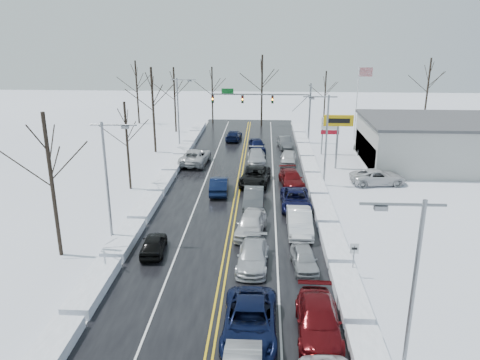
# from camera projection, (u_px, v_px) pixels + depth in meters

# --- Properties ---
(ground) EXTENTS (160.00, 160.00, 0.00)m
(ground) POSITION_uv_depth(u_px,v_px,m) (232.00, 224.00, 37.65)
(ground) COLOR silver
(ground) RESTS_ON ground
(road_surface) EXTENTS (14.00, 84.00, 0.01)m
(road_surface) POSITION_uv_depth(u_px,v_px,m) (234.00, 214.00, 39.55)
(road_surface) COLOR black
(road_surface) RESTS_ON ground
(snow_bank_left) EXTENTS (1.65, 72.00, 0.68)m
(snow_bank_left) POSITION_uv_depth(u_px,v_px,m) (145.00, 212.00, 39.93)
(snow_bank_left) COLOR white
(snow_bank_left) RESTS_ON ground
(snow_bank_right) EXTENTS (1.65, 72.00, 0.68)m
(snow_bank_right) POSITION_uv_depth(u_px,v_px,m) (324.00, 216.00, 39.17)
(snow_bank_right) COLOR white
(snow_bank_right) RESTS_ON ground
(traffic_signal_mast) EXTENTS (13.28, 0.39, 8.00)m
(traffic_signal_mast) POSITION_uv_depth(u_px,v_px,m) (272.00, 102.00, 62.31)
(traffic_signal_mast) COLOR slate
(traffic_signal_mast) RESTS_ON ground
(tires_plus_sign) EXTENTS (3.20, 0.34, 6.00)m
(tires_plus_sign) POSITION_uv_depth(u_px,v_px,m) (338.00, 124.00, 50.73)
(tires_plus_sign) COLOR slate
(tires_plus_sign) RESTS_ON ground
(used_vehicles_sign) EXTENTS (2.20, 0.22, 4.65)m
(used_vehicles_sign) POSITION_uv_depth(u_px,v_px,m) (330.00, 128.00, 56.95)
(used_vehicles_sign) COLOR slate
(used_vehicles_sign) RESTS_ON ground
(speed_limit_sign) EXTENTS (0.55, 0.09, 2.35)m
(speed_limit_sign) POSITION_uv_depth(u_px,v_px,m) (354.00, 254.00, 29.14)
(speed_limit_sign) COLOR slate
(speed_limit_sign) RESTS_ON ground
(flagpole) EXTENTS (1.87, 1.20, 10.00)m
(flagpole) POSITION_uv_depth(u_px,v_px,m) (358.00, 97.00, 63.49)
(flagpole) COLOR silver
(flagpole) RESTS_ON ground
(dealership_building) EXTENTS (20.40, 12.40, 5.30)m
(dealership_building) POSITION_uv_depth(u_px,v_px,m) (455.00, 142.00, 52.69)
(dealership_building) COLOR #A3A39F
(dealership_building) RESTS_ON ground
(streetlight_se) EXTENTS (3.20, 0.25, 9.00)m
(streetlight_se) POSITION_uv_depth(u_px,v_px,m) (409.00, 287.00, 18.50)
(streetlight_se) COLOR slate
(streetlight_se) RESTS_ON ground
(streetlight_ne) EXTENTS (3.20, 0.25, 9.00)m
(streetlight_ne) POSITION_uv_depth(u_px,v_px,m) (325.00, 133.00, 45.06)
(streetlight_ne) COLOR slate
(streetlight_ne) RESTS_ON ground
(streetlight_sw) EXTENTS (3.20, 0.25, 9.00)m
(streetlight_sw) POSITION_uv_depth(u_px,v_px,m) (109.00, 174.00, 32.61)
(streetlight_sw) COLOR slate
(streetlight_sw) RESTS_ON ground
(streetlight_nw) EXTENTS (3.20, 0.25, 9.00)m
(streetlight_nw) POSITION_uv_depth(u_px,v_px,m) (180.00, 108.00, 59.17)
(streetlight_nw) COLOR slate
(streetlight_nw) RESTS_ON ground
(tree_left_b) EXTENTS (4.00, 4.00, 10.00)m
(tree_left_b) POSITION_uv_depth(u_px,v_px,m) (49.00, 158.00, 30.35)
(tree_left_b) COLOR #2D231C
(tree_left_b) RESTS_ON ground
(tree_left_c) EXTENTS (3.40, 3.40, 8.50)m
(tree_left_c) POSITION_uv_depth(u_px,v_px,m) (126.00, 129.00, 43.91)
(tree_left_c) COLOR #2D231C
(tree_left_c) RESTS_ON ground
(tree_left_d) EXTENTS (4.20, 4.20, 10.50)m
(tree_left_d) POSITION_uv_depth(u_px,v_px,m) (152.00, 94.00, 56.78)
(tree_left_d) COLOR #2D231C
(tree_left_d) RESTS_ON ground
(tree_left_e) EXTENTS (3.80, 3.80, 9.50)m
(tree_left_e) POSITION_uv_depth(u_px,v_px,m) (174.00, 87.00, 68.36)
(tree_left_e) COLOR #2D231C
(tree_left_e) RESTS_ON ground
(tree_far_a) EXTENTS (4.00, 4.00, 10.00)m
(tree_far_a) POSITION_uv_depth(u_px,v_px,m) (136.00, 80.00, 74.30)
(tree_far_a) COLOR #2D231C
(tree_far_a) RESTS_ON ground
(tree_far_b) EXTENTS (3.60, 3.60, 9.00)m
(tree_far_b) POSITION_uv_depth(u_px,v_px,m) (212.00, 84.00, 74.87)
(tree_far_b) COLOR #2D231C
(tree_far_b) RESTS_ON ground
(tree_far_c) EXTENTS (4.40, 4.40, 11.00)m
(tree_far_c) POSITION_uv_depth(u_px,v_px,m) (262.00, 77.00, 72.13)
(tree_far_c) COLOR #2D231C
(tree_far_c) RESTS_ON ground
(tree_far_d) EXTENTS (3.40, 3.40, 8.50)m
(tree_far_d) POSITION_uv_depth(u_px,v_px,m) (325.00, 87.00, 73.60)
(tree_far_d) COLOR #2D231C
(tree_far_d) RESTS_ON ground
(tree_far_e) EXTENTS (4.20, 4.20, 10.50)m
(tree_far_e) POSITION_uv_depth(u_px,v_px,m) (429.00, 79.00, 72.83)
(tree_far_e) COLOR #2D231C
(tree_far_e) RESTS_ON ground
(queued_car_2) EXTENTS (2.82, 6.03, 1.67)m
(queued_car_2) POSITION_uv_depth(u_px,v_px,m) (250.00, 335.00, 24.05)
(queued_car_2) COLOR black
(queued_car_2) RESTS_ON ground
(queued_car_3) EXTENTS (2.22, 5.00, 1.43)m
(queued_car_3) POSITION_uv_depth(u_px,v_px,m) (253.00, 266.00, 31.01)
(queued_car_3) COLOR #AEB1B6
(queued_car_3) RESTS_ON ground
(queued_car_4) EXTENTS (2.66, 5.21, 1.70)m
(queued_car_4) POSITION_uv_depth(u_px,v_px,m) (251.00, 234.00, 35.78)
(queued_car_4) COLOR silver
(queued_car_4) RESTS_ON ground
(queued_car_5) EXTENTS (1.76, 4.92, 1.62)m
(queued_car_5) POSITION_uv_depth(u_px,v_px,m) (254.00, 207.00, 41.13)
(queued_car_5) COLOR #3E4143
(queued_car_5) RESTS_ON ground
(queued_car_6) EXTENTS (3.33, 6.13, 1.63)m
(queued_car_6) POSITION_uv_depth(u_px,v_px,m) (255.00, 184.00, 47.08)
(queued_car_6) COLOR black
(queued_car_6) RESTS_ON ground
(queued_car_7) EXTENTS (2.30, 5.16, 1.47)m
(queued_car_7) POSITION_uv_depth(u_px,v_px,m) (256.00, 163.00, 54.47)
(queued_car_7) COLOR #A4A7AC
(queued_car_7) RESTS_ON ground
(queued_car_8) EXTENTS (2.49, 4.91, 1.60)m
(queued_car_8) POSITION_uv_depth(u_px,v_px,m) (257.00, 151.00, 59.46)
(queued_car_8) COLOR black
(queued_car_8) RESTS_ON ground
(queued_car_11) EXTENTS (2.33, 5.52, 1.59)m
(queued_car_11) POSITION_uv_depth(u_px,v_px,m) (317.00, 333.00, 24.21)
(queued_car_11) COLOR #4F0A0E
(queued_car_11) RESTS_ON ground
(queued_car_12) EXTENTS (1.86, 4.00, 1.32)m
(queued_car_12) POSITION_uv_depth(u_px,v_px,m) (304.00, 268.00, 30.77)
(queued_car_12) COLOR #95989C
(queued_car_12) RESTS_ON ground
(queued_car_13) EXTENTS (1.84, 5.22, 1.72)m
(queued_car_13) POSITION_uv_depth(u_px,v_px,m) (299.00, 232.00, 36.15)
(queued_car_13) COLOR white
(queued_car_13) RESTS_ON ground
(queued_car_14) EXTENTS (2.57, 5.50, 1.53)m
(queued_car_14) POSITION_uv_depth(u_px,v_px,m) (295.00, 208.00, 40.97)
(queued_car_14) COLOR black
(queued_car_14) RESTS_ON ground
(queued_car_15) EXTENTS (2.66, 5.29, 1.47)m
(queued_car_15) POSITION_uv_depth(u_px,v_px,m) (291.00, 185.00, 46.65)
(queued_car_15) COLOR #530B0D
(queued_car_15) RESTS_ON ground
(queued_car_16) EXTENTS (2.13, 4.54, 1.50)m
(queued_car_16) POSITION_uv_depth(u_px,v_px,m) (288.00, 164.00, 53.93)
(queued_car_16) COLOR silver
(queued_car_16) RESTS_ON ground
(queued_car_17) EXTENTS (2.12, 4.58, 1.45)m
(queued_car_17) POSITION_uv_depth(u_px,v_px,m) (285.00, 148.00, 61.07)
(queued_car_17) COLOR #444649
(queued_car_17) RESTS_ON ground
(oncoming_car_0) EXTENTS (1.85, 4.80, 1.56)m
(oncoming_car_0) POSITION_uv_depth(u_px,v_px,m) (219.00, 193.00, 44.65)
(oncoming_car_0) COLOR black
(oncoming_car_0) RESTS_ON ground
(oncoming_car_1) EXTENTS (3.31, 6.36, 1.71)m
(oncoming_car_1) POSITION_uv_depth(u_px,v_px,m) (196.00, 164.00, 54.03)
(oncoming_car_1) COLOR #BABABC
(oncoming_car_1) RESTS_ON ground
(oncoming_car_2) EXTENTS (2.24, 4.91, 1.39)m
(oncoming_car_2) POSITION_uv_depth(u_px,v_px,m) (234.00, 140.00, 65.15)
(oncoming_car_2) COLOR black
(oncoming_car_2) RESTS_ON ground
(oncoming_car_3) EXTENTS (1.87, 4.03, 1.34)m
(oncoming_car_3) POSITION_uv_depth(u_px,v_px,m) (154.00, 253.00, 32.82)
(oncoming_car_3) COLOR black
(oncoming_car_3) RESTS_ON ground
(parked_car_0) EXTENTS (5.77, 3.22, 1.52)m
(parked_car_0) POSITION_uv_depth(u_px,v_px,m) (377.00, 184.00, 47.04)
(parked_car_0) COLOR silver
(parked_car_0) RESTS_ON ground
(parked_car_1) EXTENTS (2.68, 5.43, 1.52)m
(parked_car_1) POSITION_uv_depth(u_px,v_px,m) (394.00, 171.00, 51.46)
(parked_car_1) COLOR #9B9DA3
(parked_car_1) RESTS_ON ground
(parked_car_2) EXTENTS (1.81, 4.51, 1.54)m
(parked_car_2) POSITION_uv_depth(u_px,v_px,m) (363.00, 153.00, 58.44)
(parked_car_2) COLOR black
(parked_car_2) RESTS_ON ground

